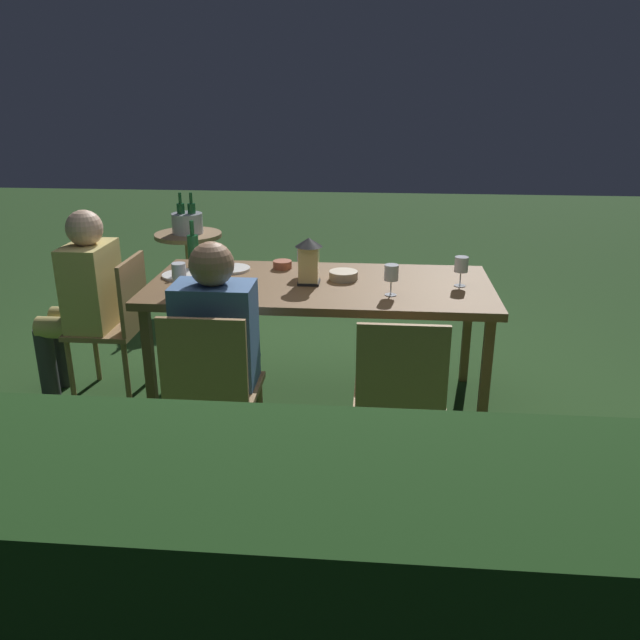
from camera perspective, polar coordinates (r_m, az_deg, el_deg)
The scene contains 21 objects.
ground_plane at distance 3.99m, azimuth -0.00°, elevation -7.12°, with size 16.00×16.00×0.00m, color #26471E.
dining_table at distance 3.73m, azimuth -0.00°, elevation 2.49°, with size 1.95×0.90×0.75m.
chair_side_right_b at distance 3.10m, azimuth -9.50°, elevation -5.81°, with size 0.42×0.40×0.87m.
person_in_blue at distance 3.22m, azimuth -8.82°, elevation -1.86°, with size 0.38×0.47×1.15m.
chair_head_far at distance 4.08m, azimuth -17.38°, elevation -0.04°, with size 0.40×0.42×0.87m.
person_in_mustard at distance 4.11m, azimuth -20.12°, elevation 2.03°, with size 0.48×0.38×1.15m.
chair_side_right_a at distance 3.02m, azimuth 6.99°, elevation -6.47°, with size 0.42×0.40×0.87m.
lantern_centerpiece at distance 3.66m, azimuth -0.98°, elevation 5.44°, with size 0.15×0.15×0.27m.
green_bottle_on_table at distance 4.08m, azimuth -11.06°, elevation 6.06°, with size 0.07×0.07×0.29m.
wine_glass_a at distance 3.70m, azimuth 12.29°, elevation 4.67°, with size 0.08×0.08×0.17m.
wine_glass_b at distance 3.57m, azimuth -12.27°, elevation 4.09°, with size 0.08×0.08×0.17m.
wine_glass_c at distance 3.48m, azimuth 6.28°, elevation 4.02°, with size 0.08×0.08×0.17m.
wine_glass_d at distance 3.84m, azimuth -1.46°, elevation 5.69°, with size 0.08×0.08×0.17m.
plate_a at distance 3.62m, azimuth -7.75°, elevation 2.76°, with size 0.25×0.25×0.01m, color silver.
plate_b at distance 4.00m, azimuth -7.72°, elevation 4.48°, with size 0.22×0.22×0.01m, color white.
plate_c at distance 3.92m, azimuth -11.95°, elevation 3.88°, with size 0.24×0.24×0.01m, color white.
bowl_olives at distance 3.77m, azimuth 2.07°, elevation 3.97°, with size 0.17×0.17×0.05m.
bowl_bread at distance 4.01m, azimuth -3.32°, elevation 4.90°, with size 0.11×0.11×0.05m.
side_table at distance 5.73m, azimuth -11.37°, elevation 5.48°, with size 0.57×0.57×0.62m.
ice_bucket at distance 5.67m, azimuth -11.58°, elevation 8.47°, with size 0.26×0.26×0.34m.
hedge_backdrop at distance 1.91m, azimuth -6.31°, elevation -24.72°, with size 6.24×0.63×0.97m, color #1E4219.
Camera 1 is at (-0.31, 3.54, 1.83)m, focal length 36.46 mm.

